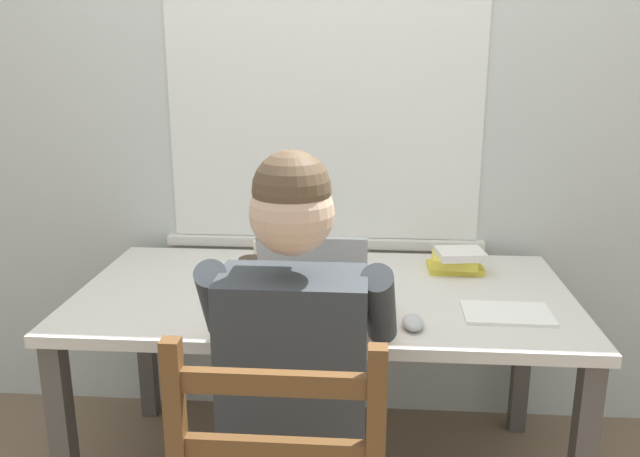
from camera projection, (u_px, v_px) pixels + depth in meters
back_wall at (333, 92)px, 2.43m from camera, size 6.00×0.08×2.60m
desk at (324, 313)px, 2.13m from camera, size 1.58×0.83×0.70m
seated_person at (299, 365)px, 1.65m from camera, size 0.50×0.60×1.25m
laptop at (310, 298)px, 1.90m from camera, size 0.33×0.32×0.22m
computer_mouse at (413, 322)px, 1.82m from camera, size 0.06×0.10×0.03m
coffee_mug_white at (265, 254)px, 2.32m from camera, size 0.11×0.07×0.10m
coffee_mug_dark at (253, 271)px, 2.16m from camera, size 0.12×0.09×0.09m
book_stack_main at (456, 260)px, 2.28m from camera, size 0.19×0.17×0.08m
book_stack_side at (315, 274)px, 2.19m from camera, size 0.18×0.16×0.04m
paper_pile_near_laptop at (288, 309)px, 1.95m from camera, size 0.30×0.24×0.01m
paper_pile_back_corner at (507, 313)px, 1.92m from camera, size 0.26×0.17×0.01m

